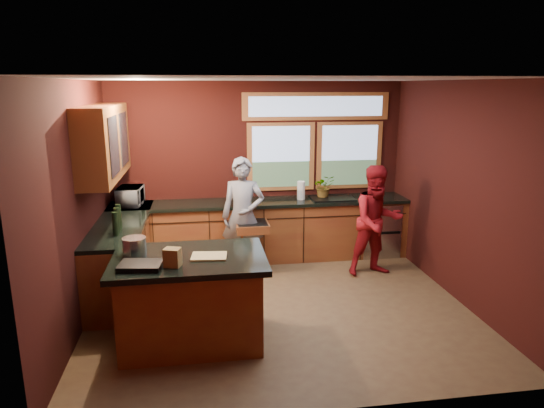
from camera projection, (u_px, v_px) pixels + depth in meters
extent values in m
plane|color=brown|center=(279.00, 306.00, 5.94)|extent=(4.50, 4.50, 0.00)
cube|color=black|center=(259.00, 170.00, 7.54)|extent=(4.50, 0.02, 2.70)
cube|color=black|center=(323.00, 258.00, 3.70)|extent=(4.50, 0.02, 2.70)
cube|color=black|center=(77.00, 206.00, 5.29)|extent=(0.02, 4.00, 2.70)
cube|color=black|center=(460.00, 193.00, 5.95)|extent=(0.02, 4.00, 2.70)
cube|color=silver|center=(280.00, 79.00, 5.30)|extent=(4.50, 4.00, 0.02)
cube|color=#8497B7|center=(281.00, 157.00, 7.53)|extent=(1.06, 0.02, 1.06)
cube|color=#8497B7|center=(349.00, 155.00, 7.69)|extent=(1.06, 0.02, 1.06)
cube|color=#9D5B2D|center=(317.00, 106.00, 7.42)|extent=(2.30, 0.02, 0.42)
cube|color=maroon|center=(104.00, 142.00, 5.99)|extent=(0.36, 1.80, 0.90)
cube|color=maroon|center=(261.00, 232.00, 7.47)|extent=(4.50, 0.60, 0.88)
cube|color=black|center=(261.00, 202.00, 7.35)|extent=(4.50, 0.64, 0.05)
cube|color=#B7B7BC|center=(376.00, 228.00, 7.72)|extent=(0.60, 0.58, 0.85)
cube|color=black|center=(332.00, 200.00, 7.48)|extent=(0.66, 0.46, 0.05)
cube|color=maroon|center=(123.00, 257.00, 6.37)|extent=(0.60, 2.30, 0.88)
cube|color=black|center=(121.00, 223.00, 6.26)|extent=(0.64, 2.30, 0.05)
cube|color=maroon|center=(191.00, 302.00, 5.03)|extent=(1.40, 0.90, 0.88)
cube|color=black|center=(189.00, 259.00, 4.92)|extent=(1.55, 1.05, 0.06)
imported|color=slate|center=(243.00, 216.00, 6.84)|extent=(0.68, 0.52, 1.67)
imported|color=maroon|center=(377.00, 221.00, 6.78)|extent=(0.83, 0.68, 1.57)
imported|color=#999999|center=(130.00, 196.00, 7.04)|extent=(0.36, 0.51, 0.27)
imported|color=#999999|center=(324.00, 186.00, 7.50)|extent=(0.32, 0.28, 0.36)
cylinder|color=white|center=(301.00, 190.00, 7.41)|extent=(0.12, 0.12, 0.28)
cube|color=tan|center=(209.00, 256.00, 4.89)|extent=(0.37, 0.29, 0.02)
cylinder|color=#B2B3B7|center=(135.00, 246.00, 4.95)|extent=(0.24, 0.24, 0.18)
cube|color=brown|center=(172.00, 257.00, 4.63)|extent=(0.18, 0.16, 0.18)
cube|color=black|center=(141.00, 266.00, 4.60)|extent=(0.44, 0.34, 0.05)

